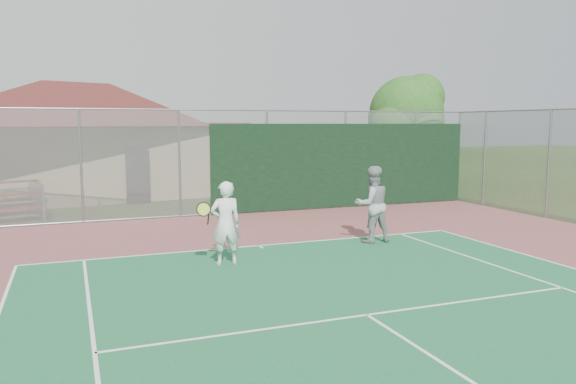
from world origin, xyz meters
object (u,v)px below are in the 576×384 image
Objects in this scene: tree at (408,116)px; player_white_front at (225,224)px; clubhouse at (79,128)px; player_grey_back at (372,205)px.

tree reaches higher than player_white_front.
tree is at bearing -34.28° from clubhouse.
player_white_front is 0.92× the size of player_grey_back.
player_white_front is at bearing 14.26° from player_grey_back.
tree is 10.19m from player_grey_back.
player_grey_back is (4.11, 0.89, 0.07)m from player_white_front.
tree is 2.61× the size of player_grey_back.
player_grey_back is at bearing -165.56° from player_white_front.
clubhouse is 14.74m from player_white_front.
player_white_front is (-10.23, -8.68, -2.45)m from tree.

